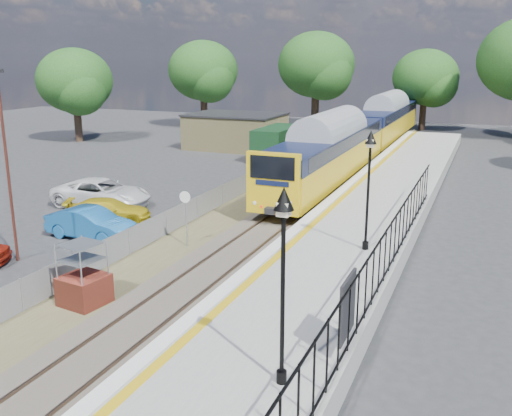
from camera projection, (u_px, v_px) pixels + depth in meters
The scene contains 17 objects.
ground at pixel (167, 310), 18.87m from camera, with size 120.00×120.00×0.00m, color #2D2D30.
track_bed at pixel (262, 227), 27.66m from camera, with size 5.90×80.00×0.29m.
platform at pixel (349, 242), 24.34m from camera, with size 5.00×70.00×0.90m, color gray.
platform_edge at pixel (303, 226), 24.99m from camera, with size 0.90×70.00×0.01m.
victorian_lamp_south at pixel (283, 242), 12.16m from camera, with size 0.44×0.44×4.60m.
victorian_lamp_north at pixel (370, 163), 21.16m from camera, with size 0.44×0.44×4.60m.
palisade_fence at pixel (381, 262), 17.97m from camera, with size 0.12×26.00×2.00m.
wire_fence at pixel (215, 199), 30.98m from camera, with size 0.06×52.00×1.20m.
outbuilding at pixel (243, 133), 50.36m from camera, with size 10.80×10.10×3.12m.
tree_line at pixel (407, 72), 54.13m from camera, with size 56.80×43.80×11.88m.
train at pixel (364, 131), 45.28m from camera, with size 2.82×40.83×3.51m.
brick_plinth at pixel (83, 276), 18.95m from camera, with size 1.55×1.55×2.21m.
speed_sign at pixel (186, 210), 24.58m from camera, with size 0.51×0.10×2.54m.
carpark_lamp at pixel (6, 156), 22.30m from camera, with size 0.25×0.50×7.66m.
car_blue at pixel (91, 224), 26.05m from camera, with size 1.51×4.33×1.43m, color #1A5D9F.
car_yellow at pixel (109, 211), 28.61m from camera, with size 1.70×4.18×1.21m, color gold.
car_white at pixel (102, 193), 31.60m from camera, with size 2.55×5.53×1.54m, color white.
Camera 1 is at (9.38, -14.90, 8.13)m, focal length 40.00 mm.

